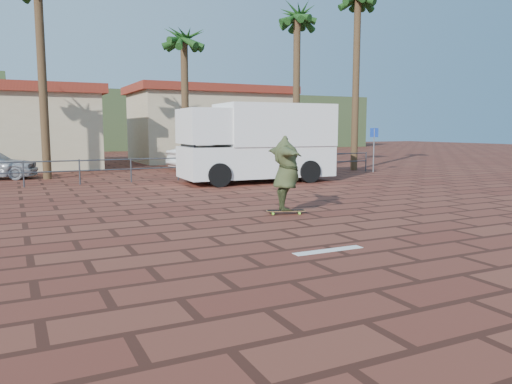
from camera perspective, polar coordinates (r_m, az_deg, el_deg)
ground at (r=9.82m, az=0.91°, el=-5.63°), size 120.00×120.00×0.00m
paint_stripe at (r=9.16m, az=8.28°, el=-6.62°), size 1.40×0.22×0.01m
guardrail at (r=21.03m, az=-14.11°, el=2.92°), size 24.06×0.06×1.00m
palm_center at (r=25.62m, az=-8.23°, el=16.55°), size 2.40×2.40×7.75m
palm_right at (r=26.73m, az=4.72°, el=18.86°), size 2.40×2.40×9.05m
palm_far_right at (r=27.76m, az=11.56°, el=20.27°), size 2.40×2.40×10.05m
building_east at (r=34.79m, az=-5.34°, el=7.79°), size 10.60×6.60×5.00m
hill_front at (r=58.69m, az=-22.03°, el=7.52°), size 70.00×18.00×6.00m
longboard at (r=12.89m, az=3.42°, el=-2.17°), size 1.01×0.56×0.10m
skateboarder at (r=12.77m, az=3.46°, el=2.16°), size 1.14×2.44×1.92m
campervan at (r=20.64m, az=0.18°, el=5.84°), size 6.27×2.94×3.19m
car_white at (r=26.82m, az=-5.25°, el=4.11°), size 4.64×2.13×1.47m
street_sign at (r=25.79m, az=13.33°, el=5.64°), size 0.45×0.10×2.22m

